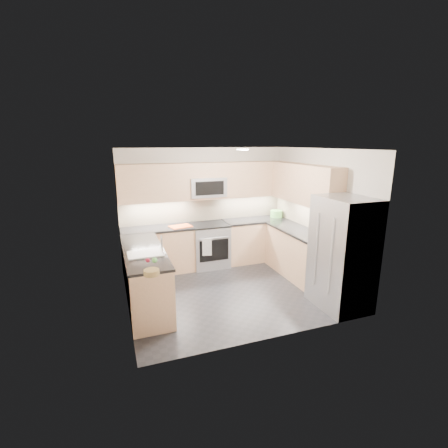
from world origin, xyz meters
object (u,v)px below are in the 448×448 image
at_px(cutting_board, 181,226).
at_px(fruit_basket, 152,272).
at_px(refrigerator, 343,254).
at_px(utensil_bowl, 276,214).
at_px(gas_range, 209,245).
at_px(microwave, 207,187).

height_order(cutting_board, fruit_basket, fruit_basket).
distance_m(refrigerator, fruit_basket, 2.97).
relative_size(refrigerator, utensil_bowl, 6.65).
distance_m(gas_range, refrigerator, 2.86).
relative_size(gas_range, utensil_bowl, 3.36).
xyz_separation_m(refrigerator, cutting_board, (-2.07, 2.38, 0.05)).
height_order(microwave, refrigerator, microwave).
distance_m(gas_range, cutting_board, 0.80).
height_order(microwave, fruit_basket, microwave).
bearing_deg(cutting_board, utensil_bowl, 2.94).
height_order(refrigerator, utensil_bowl, refrigerator).
bearing_deg(gas_range, cutting_board, -175.43).
xyz_separation_m(refrigerator, fruit_basket, (-2.96, 0.07, 0.08)).
bearing_deg(fruit_basket, cutting_board, 68.90).
bearing_deg(cutting_board, fruit_basket, -111.10).
relative_size(gas_range, fruit_basket, 4.52).
relative_size(utensil_bowl, cutting_board, 0.64).
bearing_deg(gas_range, fruit_basket, -122.69).
relative_size(microwave, utensil_bowl, 2.81).
xyz_separation_m(gas_range, utensil_bowl, (1.63, 0.07, 0.56)).
xyz_separation_m(gas_range, fruit_basket, (-1.51, -2.36, 0.52)).
xyz_separation_m(cutting_board, fruit_basket, (-0.89, -2.31, 0.03)).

